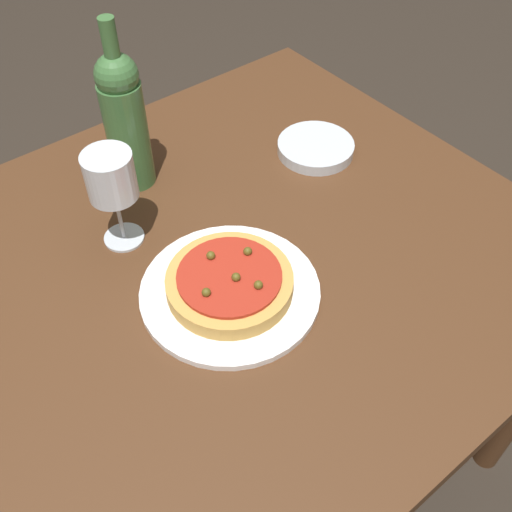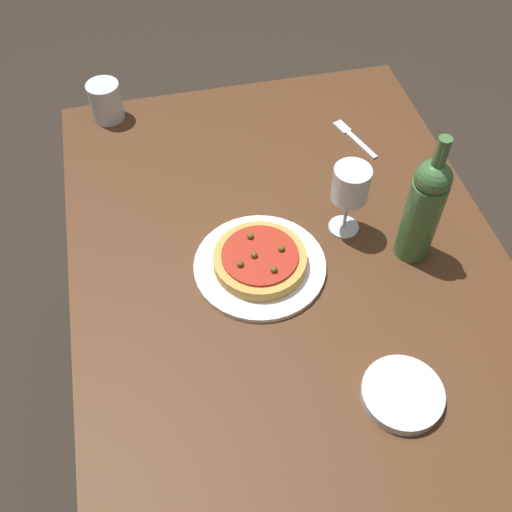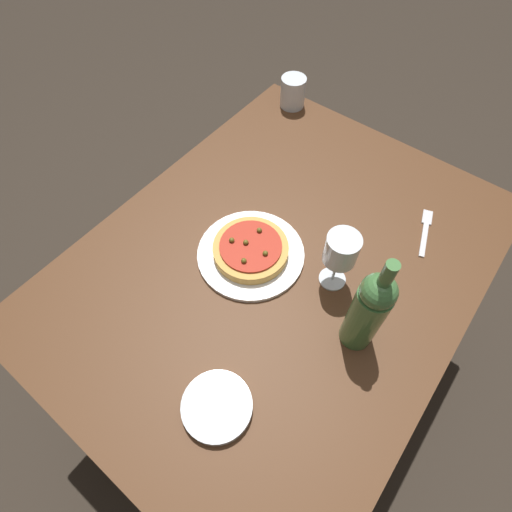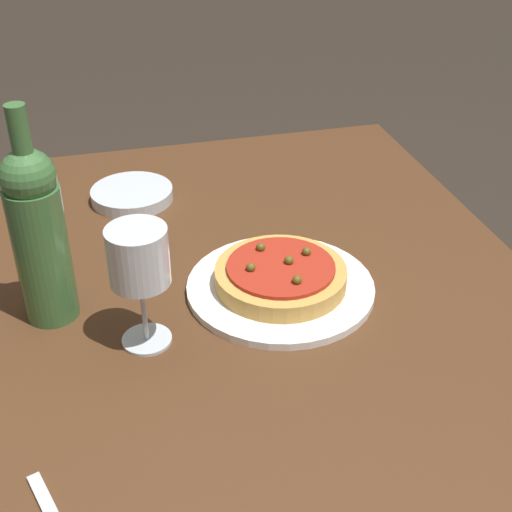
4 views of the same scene
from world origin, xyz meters
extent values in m
plane|color=#2D261E|center=(0.00, 0.00, 0.00)|extent=(14.00, 14.00, 0.00)
cube|color=#4C2D19|center=(0.00, 0.00, 0.70)|extent=(1.22, 0.93, 0.03)
cylinder|color=#4C2D19|center=(-0.55, 0.41, 0.34)|extent=(0.06, 0.06, 0.68)
cylinder|color=#4C2D19|center=(-0.55, -0.41, 0.34)|extent=(0.06, 0.06, 0.68)
cylinder|color=white|center=(0.03, -0.07, 0.72)|extent=(0.28, 0.28, 0.01)
cylinder|color=gold|center=(0.03, -0.07, 0.74)|extent=(0.20, 0.20, 0.03)
cylinder|color=#A82819|center=(0.03, -0.07, 0.76)|extent=(0.16, 0.16, 0.01)
sphere|color=brown|center=(0.04, -0.08, 0.77)|extent=(0.01, 0.01, 0.01)
sphere|color=brown|center=(0.08, -0.05, 0.77)|extent=(0.01, 0.01, 0.01)
sphere|color=brown|center=(0.05, -0.11, 0.77)|extent=(0.01, 0.01, 0.01)
sphere|color=brown|center=(-0.01, -0.08, 0.77)|extent=(0.01, 0.01, 0.01)
sphere|color=brown|center=(0.03, -0.02, 0.77)|extent=(0.01, 0.01, 0.01)
cylinder|color=silver|center=(-0.03, 0.14, 0.72)|extent=(0.07, 0.07, 0.00)
cylinder|color=silver|center=(-0.03, 0.14, 0.77)|extent=(0.01, 0.01, 0.09)
cylinder|color=silver|center=(-0.03, 0.14, 0.85)|extent=(0.08, 0.08, 0.08)
cylinder|color=#3D6B38|center=(0.06, 0.26, 0.82)|extent=(0.07, 0.07, 0.20)
sphere|color=#3D6B38|center=(0.06, 0.26, 0.93)|extent=(0.07, 0.07, 0.07)
cylinder|color=#3D6B38|center=(0.06, 0.26, 0.99)|extent=(0.03, 0.03, 0.08)
cylinder|color=silver|center=(-0.55, -0.34, 0.77)|extent=(0.08, 0.08, 0.10)
cylinder|color=silver|center=(0.38, 0.12, 0.73)|extent=(0.15, 0.15, 0.02)
cube|color=silver|center=(-0.29, 0.27, 0.72)|extent=(0.11, 0.05, 0.00)
cube|color=silver|center=(-0.37, 0.25, 0.72)|extent=(0.06, 0.04, 0.00)
camera|label=1|loc=(-0.30, -0.55, 1.45)|focal=42.00mm
camera|label=2|loc=(0.79, -0.25, 1.73)|focal=42.00mm
camera|label=3|loc=(0.48, 0.30, 1.60)|focal=28.00mm
camera|label=4|loc=(-0.80, 0.19, 1.34)|focal=50.00mm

